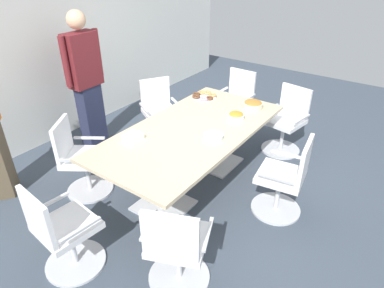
{
  "coord_description": "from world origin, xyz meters",
  "views": [
    {
      "loc": [
        -2.74,
        -1.96,
        2.52
      ],
      "look_at": [
        0.0,
        0.0,
        0.55
      ],
      "focal_mm": 31.44,
      "sensor_mm": 36.0,
      "label": 1
    }
  ],
  "objects_px": {
    "office_chair_2": "(286,124)",
    "snack_bowl_chips_orange": "(236,116)",
    "office_chair_4": "(160,115)",
    "office_chair_5": "(81,161)",
    "plate_stack": "(214,136)",
    "office_chair_3": "(236,104)",
    "person_standing_1": "(86,79)",
    "office_chair_6": "(63,234)",
    "conference_table": "(192,138)",
    "office_chair_0": "(177,249)",
    "napkin_pile": "(133,137)",
    "donut_platter": "(204,96)",
    "snack_bowl_pretzels": "(253,104)",
    "office_chair_1": "(285,181)"
  },
  "relations": [
    {
      "from": "office_chair_0",
      "to": "office_chair_3",
      "type": "xyz_separation_m",
      "value": [
        2.88,
        1.05,
        0.0
      ]
    },
    {
      "from": "office_chair_1",
      "to": "office_chair_5",
      "type": "bearing_deg",
      "value": 108.02
    },
    {
      "from": "office_chair_1",
      "to": "office_chair_4",
      "type": "bearing_deg",
      "value": 69.2
    },
    {
      "from": "plate_stack",
      "to": "napkin_pile",
      "type": "relative_size",
      "value": 1.24
    },
    {
      "from": "donut_platter",
      "to": "plate_stack",
      "type": "distance_m",
      "value": 1.14
    },
    {
      "from": "office_chair_0",
      "to": "person_standing_1",
      "type": "relative_size",
      "value": 0.49
    },
    {
      "from": "office_chair_6",
      "to": "plate_stack",
      "type": "distance_m",
      "value": 1.75
    },
    {
      "from": "office_chair_2",
      "to": "snack_bowl_chips_orange",
      "type": "distance_m",
      "value": 1.03
    },
    {
      "from": "person_standing_1",
      "to": "donut_platter",
      "type": "distance_m",
      "value": 1.62
    },
    {
      "from": "snack_bowl_chips_orange",
      "to": "donut_platter",
      "type": "xyz_separation_m",
      "value": [
        0.33,
        0.68,
        -0.02
      ]
    },
    {
      "from": "office_chair_4",
      "to": "office_chair_5",
      "type": "relative_size",
      "value": 1.0
    },
    {
      "from": "office_chair_6",
      "to": "donut_platter",
      "type": "relative_size",
      "value": 2.73
    },
    {
      "from": "napkin_pile",
      "to": "office_chair_1",
      "type": "bearing_deg",
      "value": -64.36
    },
    {
      "from": "plate_stack",
      "to": "napkin_pile",
      "type": "distance_m",
      "value": 0.86
    },
    {
      "from": "snack_bowl_pretzels",
      "to": "snack_bowl_chips_orange",
      "type": "xyz_separation_m",
      "value": [
        -0.41,
        0.02,
        -0.01
      ]
    },
    {
      "from": "office_chair_0",
      "to": "snack_bowl_chips_orange",
      "type": "xyz_separation_m",
      "value": [
        1.77,
        0.46,
        0.39
      ]
    },
    {
      "from": "office_chair_4",
      "to": "plate_stack",
      "type": "height_order",
      "value": "office_chair_4"
    },
    {
      "from": "napkin_pile",
      "to": "plate_stack",
      "type": "bearing_deg",
      "value": -52.04
    },
    {
      "from": "donut_platter",
      "to": "snack_bowl_pretzels",
      "type": "bearing_deg",
      "value": -83.61
    },
    {
      "from": "office_chair_0",
      "to": "office_chair_2",
      "type": "bearing_deg",
      "value": 70.37
    },
    {
      "from": "office_chair_6",
      "to": "napkin_pile",
      "type": "height_order",
      "value": "office_chair_6"
    },
    {
      "from": "plate_stack",
      "to": "snack_bowl_pretzels",
      "type": "bearing_deg",
      "value": 0.94
    },
    {
      "from": "office_chair_0",
      "to": "office_chair_1",
      "type": "relative_size",
      "value": 1.0
    },
    {
      "from": "office_chair_0",
      "to": "napkin_pile",
      "type": "distance_m",
      "value": 1.36
    },
    {
      "from": "conference_table",
      "to": "office_chair_5",
      "type": "distance_m",
      "value": 1.3
    },
    {
      "from": "office_chair_0",
      "to": "napkin_pile",
      "type": "height_order",
      "value": "office_chair_0"
    },
    {
      "from": "conference_table",
      "to": "plate_stack",
      "type": "relative_size",
      "value": 11.16
    },
    {
      "from": "office_chair_5",
      "to": "plate_stack",
      "type": "height_order",
      "value": "office_chair_5"
    },
    {
      "from": "office_chair_6",
      "to": "napkin_pile",
      "type": "distance_m",
      "value": 1.2
    },
    {
      "from": "office_chair_2",
      "to": "office_chair_4",
      "type": "relative_size",
      "value": 1.0
    },
    {
      "from": "office_chair_1",
      "to": "napkin_pile",
      "type": "bearing_deg",
      "value": 107.61
    },
    {
      "from": "office_chair_4",
      "to": "person_standing_1",
      "type": "distance_m",
      "value": 1.13
    },
    {
      "from": "office_chair_2",
      "to": "person_standing_1",
      "type": "xyz_separation_m",
      "value": [
        -1.45,
        2.35,
        0.58
      ]
    },
    {
      "from": "office_chair_1",
      "to": "snack_bowl_chips_orange",
      "type": "height_order",
      "value": "office_chair_1"
    },
    {
      "from": "conference_table",
      "to": "office_chair_4",
      "type": "relative_size",
      "value": 2.64
    },
    {
      "from": "conference_table",
      "to": "office_chair_6",
      "type": "height_order",
      "value": "office_chair_6"
    },
    {
      "from": "office_chair_4",
      "to": "donut_platter",
      "type": "height_order",
      "value": "office_chair_4"
    },
    {
      "from": "snack_bowl_pretzels",
      "to": "snack_bowl_chips_orange",
      "type": "relative_size",
      "value": 1.28
    },
    {
      "from": "office_chair_0",
      "to": "napkin_pile",
      "type": "relative_size",
      "value": 5.23
    },
    {
      "from": "office_chair_3",
      "to": "person_standing_1",
      "type": "relative_size",
      "value": 0.49
    },
    {
      "from": "office_chair_5",
      "to": "snack_bowl_pretzels",
      "type": "bearing_deg",
      "value": 111.21
    },
    {
      "from": "office_chair_1",
      "to": "person_standing_1",
      "type": "height_order",
      "value": "person_standing_1"
    },
    {
      "from": "office_chair_6",
      "to": "office_chair_3",
      "type": "bearing_deg",
      "value": 98.59
    },
    {
      "from": "office_chair_4",
      "to": "office_chair_1",
      "type": "bearing_deg",
      "value": 107.4
    },
    {
      "from": "office_chair_5",
      "to": "office_chair_2",
      "type": "bearing_deg",
      "value": 111.91
    },
    {
      "from": "office_chair_1",
      "to": "person_standing_1",
      "type": "relative_size",
      "value": 0.49
    },
    {
      "from": "person_standing_1",
      "to": "office_chair_6",
      "type": "bearing_deg",
      "value": 42.61
    },
    {
      "from": "person_standing_1",
      "to": "napkin_pile",
      "type": "height_order",
      "value": "person_standing_1"
    },
    {
      "from": "snack_bowl_chips_orange",
      "to": "office_chair_5",
      "type": "bearing_deg",
      "value": 138.31
    },
    {
      "from": "plate_stack",
      "to": "person_standing_1",
      "type": "bearing_deg",
      "value": 89.67
    }
  ]
}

